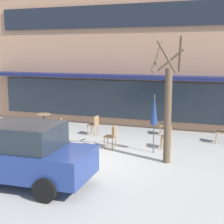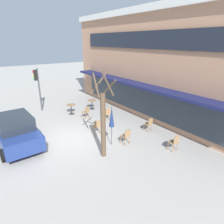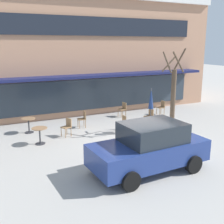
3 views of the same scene
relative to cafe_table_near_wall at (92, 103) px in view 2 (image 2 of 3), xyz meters
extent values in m
plane|color=#ADA8A0|center=(4.05, -3.96, -0.52)|extent=(80.00, 80.00, 0.00)
cube|color=tan|center=(4.05, 6.04, 3.27)|extent=(18.71, 8.00, 7.56)
cube|color=silver|center=(4.05, 1.92, 6.80)|extent=(18.71, 0.24, 0.44)
cube|color=#191E4C|center=(4.05, 1.49, 2.03)|extent=(15.90, 1.10, 0.16)
cube|color=#1E232D|center=(4.05, 1.98, 4.93)|extent=(14.97, 0.10, 1.10)
cube|color=#2D3842|center=(4.05, 1.98, 0.83)|extent=(14.97, 0.10, 1.90)
cylinder|color=#333338|center=(0.00, 0.00, -0.50)|extent=(0.44, 0.44, 0.03)
cylinder|color=#333338|center=(0.00, 0.00, -0.14)|extent=(0.07, 0.07, 0.70)
cylinder|color=#99704C|center=(0.00, 0.00, 0.23)|extent=(0.70, 0.70, 0.03)
cylinder|color=#333338|center=(0.15, -1.92, -0.50)|extent=(0.44, 0.44, 0.03)
cylinder|color=#333338|center=(0.15, -1.92, -0.14)|extent=(0.07, 0.07, 0.70)
cylinder|color=#99704C|center=(0.15, -1.92, 0.23)|extent=(0.70, 0.70, 0.03)
cylinder|color=#4C4C51|center=(5.96, -2.12, 0.58)|extent=(0.04, 0.04, 2.20)
cone|color=navy|center=(5.96, -2.12, 1.13)|extent=(0.28, 0.28, 1.10)
cylinder|color=#9E754C|center=(4.03, -2.24, -0.29)|extent=(0.04, 0.04, 0.45)
cylinder|color=#9E754C|center=(4.05, -1.90, -0.29)|extent=(0.04, 0.04, 0.45)
cylinder|color=#9E754C|center=(4.37, -2.25, -0.29)|extent=(0.04, 0.04, 0.45)
cylinder|color=#9E754C|center=(4.39, -1.91, -0.29)|extent=(0.04, 0.04, 0.45)
cube|color=#9E754C|center=(4.21, -2.08, -0.05)|extent=(0.41, 0.41, 0.04)
cube|color=#9E754C|center=(4.39, -2.08, 0.17)|extent=(0.06, 0.40, 0.40)
cylinder|color=#9E754C|center=(5.63, 0.59, -0.29)|extent=(0.04, 0.04, 0.45)
cylinder|color=#9E754C|center=(5.59, 0.92, -0.29)|extent=(0.04, 0.04, 0.45)
cylinder|color=#9E754C|center=(5.97, 0.63, -0.29)|extent=(0.04, 0.04, 0.45)
cylinder|color=#9E754C|center=(5.92, 0.97, -0.29)|extent=(0.04, 0.04, 0.45)
cube|color=#9E754C|center=(5.78, 0.78, -0.05)|extent=(0.45, 0.45, 0.04)
cube|color=#9E754C|center=(5.95, 0.80, 0.17)|extent=(0.09, 0.40, 0.40)
cylinder|color=#9E754C|center=(8.08, -0.01, -0.29)|extent=(0.04, 0.04, 0.45)
cylinder|color=#9E754C|center=(8.07, 0.33, -0.29)|extent=(0.04, 0.04, 0.45)
cylinder|color=#9E754C|center=(8.42, 0.00, -0.29)|extent=(0.04, 0.04, 0.45)
cylinder|color=#9E754C|center=(8.41, 0.34, -0.29)|extent=(0.04, 0.04, 0.45)
cube|color=#9E754C|center=(8.24, 0.17, -0.05)|extent=(0.41, 0.41, 0.04)
cube|color=#9E754C|center=(8.42, 0.17, 0.17)|extent=(0.05, 0.40, 0.40)
cylinder|color=#9E754C|center=(1.43, -1.63, -0.29)|extent=(0.04, 0.04, 0.45)
cylinder|color=#9E754C|center=(1.31, -1.31, -0.29)|extent=(0.04, 0.04, 0.45)
cylinder|color=#9E754C|center=(1.75, -1.51, -0.29)|extent=(0.04, 0.04, 0.45)
cylinder|color=#9E754C|center=(1.63, -1.19, -0.29)|extent=(0.04, 0.04, 0.45)
cube|color=#9E754C|center=(1.53, -1.41, -0.05)|extent=(0.51, 0.51, 0.04)
cube|color=#9E754C|center=(1.70, -1.35, 0.17)|extent=(0.18, 0.39, 0.40)
cylinder|color=#9E754C|center=(6.13, -1.61, -0.29)|extent=(0.04, 0.04, 0.45)
cylinder|color=#9E754C|center=(6.10, -1.27, -0.29)|extent=(0.04, 0.04, 0.45)
cylinder|color=#9E754C|center=(6.47, -1.59, -0.29)|extent=(0.04, 0.04, 0.45)
cylinder|color=#9E754C|center=(6.44, -1.25, -0.29)|extent=(0.04, 0.04, 0.45)
cube|color=#9E754C|center=(6.28, -1.43, -0.05)|extent=(0.43, 0.43, 0.04)
cube|color=#9E754C|center=(6.46, -1.42, 0.17)|extent=(0.07, 0.40, 0.40)
cylinder|color=#9E754C|center=(2.54, -0.45, -0.29)|extent=(0.04, 0.04, 0.45)
cylinder|color=#9E754C|center=(2.58, -0.11, -0.29)|extent=(0.04, 0.04, 0.45)
cylinder|color=#9E754C|center=(2.88, -0.49, -0.29)|extent=(0.04, 0.04, 0.45)
cylinder|color=#9E754C|center=(2.92, -0.15, -0.29)|extent=(0.04, 0.04, 0.45)
cube|color=#9E754C|center=(2.73, -0.30, -0.05)|extent=(0.44, 0.44, 0.04)
cube|color=#9E754C|center=(2.91, -0.32, 0.17)|extent=(0.08, 0.40, 0.40)
cube|color=navy|center=(3.04, -6.39, 0.18)|extent=(4.28, 1.99, 0.76)
cube|color=#232B33|center=(3.19, -6.38, 0.90)|extent=(2.17, 1.69, 0.68)
cylinder|color=black|center=(1.70, -5.55, -0.20)|extent=(0.65, 0.25, 0.64)
cylinder|color=black|center=(4.38, -7.23, -0.20)|extent=(0.65, 0.25, 0.64)
cylinder|color=black|center=(4.30, -5.43, -0.20)|extent=(0.65, 0.25, 0.64)
cylinder|color=brown|center=(6.63, -3.07, 1.08)|extent=(0.24, 0.24, 3.19)
cylinder|color=brown|center=(6.96, -3.00, 3.14)|extent=(0.23, 0.74, 1.17)
cylinder|color=brown|center=(6.60, -2.65, 2.93)|extent=(0.89, 0.16, 0.77)
cylinder|color=brown|center=(6.21, -3.02, 3.05)|extent=(0.19, 0.91, 1.00)
cylinder|color=brown|center=(6.60, -3.37, 3.06)|extent=(0.68, 0.16, 1.02)
cylinder|color=#47474C|center=(-2.01, -3.58, 1.18)|extent=(0.12, 0.12, 3.40)
cube|color=black|center=(-2.01, -3.76, 2.38)|extent=(0.26, 0.20, 0.80)
sphere|color=red|center=(-2.01, -3.89, 2.65)|extent=(0.13, 0.13, 0.13)
sphere|color=gold|center=(-2.01, -3.89, 2.39)|extent=(0.13, 0.13, 0.13)
sphere|color=green|center=(-2.01, -3.89, 2.13)|extent=(0.13, 0.13, 0.13)
camera|label=1|loc=(8.70, -14.27, 3.20)|focal=55.00mm
camera|label=2|loc=(13.97, -7.64, 4.89)|focal=32.00mm
camera|label=3|loc=(-2.18, -14.18, 3.92)|focal=45.00mm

